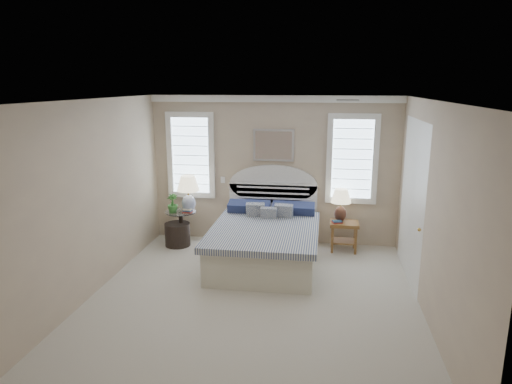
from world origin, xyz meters
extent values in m
cube|color=#B7AE9C|center=(0.00, 0.00, 0.00)|extent=(4.50, 5.00, 0.01)
cube|color=silver|center=(0.00, 0.00, 2.70)|extent=(4.50, 5.00, 0.01)
cube|color=#C6B094|center=(0.00, 2.50, 1.35)|extent=(4.50, 0.02, 2.70)
cube|color=#C6B094|center=(-2.25, 0.00, 1.35)|extent=(0.02, 5.00, 2.70)
cube|color=#C6B094|center=(2.25, 0.00, 1.35)|extent=(0.02, 5.00, 2.70)
cube|color=white|center=(0.00, 2.46, 2.64)|extent=(4.50, 0.08, 0.12)
cube|color=#B2B2B2|center=(1.20, 0.80, 2.68)|extent=(0.30, 0.20, 0.02)
cube|color=white|center=(-0.95, 2.48, 1.15)|extent=(0.08, 0.01, 0.12)
cube|color=#C8E7FE|center=(-1.55, 2.48, 1.60)|extent=(0.90, 0.06, 1.60)
cube|color=#C8E7FE|center=(1.40, 2.48, 1.60)|extent=(0.90, 0.06, 1.60)
cube|color=silver|center=(0.00, 2.46, 1.82)|extent=(0.74, 0.04, 0.58)
cube|color=silver|center=(2.23, 1.20, 1.20)|extent=(0.02, 1.80, 2.40)
cube|color=beige|center=(0.00, 1.33, 0.28)|extent=(1.60, 2.10, 0.55)
cube|color=navy|center=(0.00, 1.28, 0.59)|extent=(1.72, 2.15, 0.10)
cube|color=beige|center=(0.00, 2.44, 0.55)|extent=(1.62, 0.08, 1.10)
cube|color=navy|center=(-0.40, 2.16, 0.73)|extent=(0.75, 0.31, 0.23)
cube|color=navy|center=(0.40, 2.16, 0.73)|extent=(0.75, 0.31, 0.23)
cube|color=navy|center=(-0.25, 1.93, 0.71)|extent=(0.33, 0.20, 0.34)
cube|color=navy|center=(0.25, 1.93, 0.71)|extent=(0.33, 0.20, 0.34)
cube|color=navy|center=(0.00, 1.83, 0.69)|extent=(0.28, 0.14, 0.29)
cylinder|color=black|center=(-1.65, 2.05, 0.01)|extent=(0.32, 0.32, 0.03)
cylinder|color=black|center=(-1.65, 2.05, 0.30)|extent=(0.08, 0.08, 0.60)
cylinder|color=silver|center=(-1.65, 2.05, 0.62)|extent=(0.56, 0.56, 0.02)
cube|color=brown|center=(1.30, 2.15, 0.50)|extent=(0.50, 0.40, 0.06)
cube|color=brown|center=(1.30, 2.15, 0.18)|extent=(0.44, 0.34, 0.03)
cube|color=brown|center=(1.10, 2.00, 0.23)|extent=(0.04, 0.04, 0.47)
cube|color=brown|center=(1.10, 2.30, 0.23)|extent=(0.04, 0.04, 0.47)
cube|color=brown|center=(1.50, 2.00, 0.23)|extent=(0.04, 0.04, 0.47)
cube|color=brown|center=(1.50, 2.30, 0.23)|extent=(0.04, 0.04, 0.47)
cylinder|color=black|center=(-1.70, 1.97, 0.21)|extent=(0.54, 0.54, 0.42)
cylinder|color=silver|center=(-1.51, 2.09, 0.65)|extent=(0.17, 0.17, 0.03)
ellipsoid|color=silver|center=(-1.51, 2.09, 0.78)|extent=(0.31, 0.31, 0.31)
cylinder|color=gold|center=(-1.51, 2.09, 0.97)|extent=(0.04, 0.04, 0.11)
cylinder|color=black|center=(1.23, 2.22, 0.54)|extent=(0.15, 0.15, 0.03)
ellipsoid|color=black|center=(1.23, 2.22, 0.66)|extent=(0.28, 0.28, 0.27)
cylinder|color=gold|center=(1.23, 2.22, 0.83)|extent=(0.04, 0.04, 0.10)
imported|color=#2E712D|center=(-1.76, 1.95, 0.80)|extent=(0.20, 0.20, 0.34)
cube|color=maroon|center=(-1.50, 2.00, 0.64)|extent=(0.17, 0.13, 0.02)
cube|color=navy|center=(-1.50, 2.00, 0.66)|extent=(0.16, 0.12, 0.02)
cube|color=#F2E6C7|center=(-1.50, 2.00, 0.69)|extent=(0.15, 0.11, 0.02)
cube|color=maroon|center=(1.17, 2.07, 0.54)|extent=(0.19, 0.16, 0.02)
cube|color=navy|center=(1.17, 2.07, 0.56)|extent=(0.18, 0.15, 0.02)
camera|label=1|loc=(0.91, -5.66, 2.90)|focal=32.00mm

